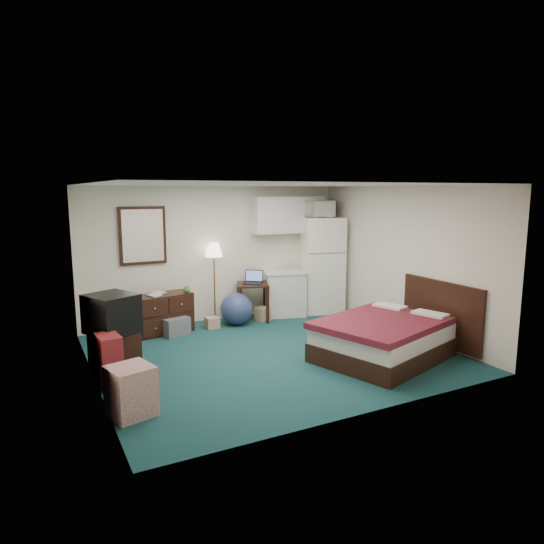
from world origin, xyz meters
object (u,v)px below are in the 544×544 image
suitcase (109,361)px  tv_stand (115,351)px  kitchen_counter (284,294)px  bed (383,339)px  dresser (163,314)px  fridge (321,265)px  desk (253,302)px  floor_lamp (214,283)px

suitcase → tv_stand: bearing=69.1°
kitchen_counter → tv_stand: bearing=-140.1°
kitchen_counter → bed: kitchen_counter is taller
kitchen_counter → tv_stand: 3.81m
dresser → suitcase: (-1.19, -2.00, -0.00)m
kitchen_counter → fridge: bearing=13.6°
desk → kitchen_counter: (0.71, 0.08, 0.06)m
desk → fridge: size_ratio=0.37×
suitcase → bed: bearing=-17.0°
kitchen_counter → dresser: bearing=-161.9°
fridge → bed: 3.01m
fridge → tv_stand: (-4.30, -1.54, -0.68)m
fridge → tv_stand: fridge is taller
bed → floor_lamp: bearing=98.5°
desk → suitcase: desk is taller
bed → suitcase: bearing=151.1°
floor_lamp → suitcase: 3.19m
desk → bed: (0.77, -2.78, -0.07)m
dresser → suitcase: 2.33m
desk → floor_lamp: bearing=-178.6°
floor_lamp → suitcase: size_ratio=2.23×
dresser → bed: (2.49, -2.76, -0.05)m
dresser → desk: (1.72, 0.02, 0.02)m
floor_lamp → suitcase: (-2.24, -2.24, -0.41)m
floor_lamp → fridge: fridge is taller
tv_stand → kitchen_counter: bearing=13.2°
floor_lamp → fridge: 2.23m
dresser → fridge: bearing=-9.6°
desk → suitcase: 3.54m
dresser → fridge: size_ratio=0.52×
desk → tv_stand: size_ratio=1.21×
desk → tv_stand: desk is taller
dresser → floor_lamp: 1.15m
kitchen_counter → bed: bearing=-73.2°
fridge → tv_stand: bearing=-145.2°
dresser → kitchen_counter: kitchen_counter is taller
suitcase → kitchen_counter: bearing=24.9°
desk → dresser: bearing=-159.5°
kitchen_counter → suitcase: kitchen_counter is taller
floor_lamp → bed: size_ratio=0.82×
kitchen_counter → suitcase: bearing=-134.2°
floor_lamp → tv_stand: bearing=-140.7°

